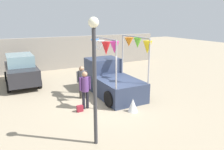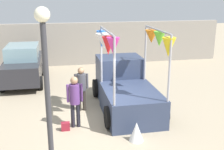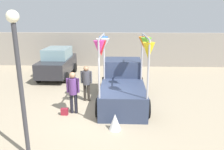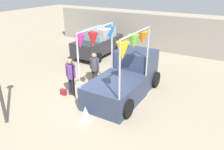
{
  "view_description": "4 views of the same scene",
  "coord_description": "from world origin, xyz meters",
  "px_view_note": "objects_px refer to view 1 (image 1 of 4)",
  "views": [
    {
      "loc": [
        -4.27,
        -8.92,
        4.04
      ],
      "look_at": [
        0.75,
        0.69,
        1.21
      ],
      "focal_mm": 35.0,
      "sensor_mm": 36.0,
      "label": 1
    },
    {
      "loc": [
        -1.49,
        -8.73,
        4.32
      ],
      "look_at": [
        0.34,
        0.55,
        1.56
      ],
      "focal_mm": 45.0,
      "sensor_mm": 36.0,
      "label": 2
    },
    {
      "loc": [
        0.89,
        -8.34,
        3.98
      ],
      "look_at": [
        0.54,
        0.61,
        1.47
      ],
      "focal_mm": 35.0,
      "sensor_mm": 36.0,
      "label": 3
    },
    {
      "loc": [
        5.05,
        -6.76,
        4.85
      ],
      "look_at": [
        0.8,
        0.44,
        1.21
      ],
      "focal_mm": 35.0,
      "sensor_mm": 36.0,
      "label": 4
    }
  ],
  "objects_px": {
    "handbag": "(80,109)",
    "vendor_truck": "(110,77)",
    "parked_car": "(21,70)",
    "street_lamp": "(94,65)",
    "person_customer": "(85,86)",
    "folded_kite_bundle_white": "(133,105)",
    "person_vendor": "(82,79)"
  },
  "relations": [
    {
      "from": "handbag",
      "to": "vendor_truck",
      "type": "bearing_deg",
      "value": 34.46
    },
    {
      "from": "parked_car",
      "to": "handbag",
      "type": "distance_m",
      "value": 5.96
    },
    {
      "from": "parked_car",
      "to": "street_lamp",
      "type": "xyz_separation_m",
      "value": [
        1.44,
        -8.29,
        1.7
      ]
    },
    {
      "from": "person_customer",
      "to": "parked_car",
      "type": "bearing_deg",
      "value": 111.84
    },
    {
      "from": "parked_car",
      "to": "person_customer",
      "type": "height_order",
      "value": "parked_car"
    },
    {
      "from": "vendor_truck",
      "to": "handbag",
      "type": "height_order",
      "value": "vendor_truck"
    },
    {
      "from": "person_customer",
      "to": "street_lamp",
      "type": "bearing_deg",
      "value": -104.3
    },
    {
      "from": "vendor_truck",
      "to": "person_customer",
      "type": "relative_size",
      "value": 2.31
    },
    {
      "from": "parked_car",
      "to": "folded_kite_bundle_white",
      "type": "bearing_deg",
      "value": -59.77
    },
    {
      "from": "parked_car",
      "to": "person_vendor",
      "type": "relative_size",
      "value": 2.36
    },
    {
      "from": "person_vendor",
      "to": "parked_car",
      "type": "bearing_deg",
      "value": 121.67
    },
    {
      "from": "parked_car",
      "to": "street_lamp",
      "type": "bearing_deg",
      "value": -80.16
    },
    {
      "from": "person_customer",
      "to": "folded_kite_bundle_white",
      "type": "xyz_separation_m",
      "value": [
        1.74,
        -1.29,
        -0.77
      ]
    },
    {
      "from": "handbag",
      "to": "parked_car",
      "type": "bearing_deg",
      "value": 107.96
    },
    {
      "from": "folded_kite_bundle_white",
      "to": "person_customer",
      "type": "bearing_deg",
      "value": 143.35
    },
    {
      "from": "handbag",
      "to": "street_lamp",
      "type": "distance_m",
      "value": 3.69
    },
    {
      "from": "folded_kite_bundle_white",
      "to": "person_vendor",
      "type": "bearing_deg",
      "value": 117.93
    },
    {
      "from": "person_customer",
      "to": "folded_kite_bundle_white",
      "type": "distance_m",
      "value": 2.3
    },
    {
      "from": "handbag",
      "to": "folded_kite_bundle_white",
      "type": "distance_m",
      "value": 2.36
    },
    {
      "from": "parked_car",
      "to": "folded_kite_bundle_white",
      "type": "distance_m",
      "value": 7.79
    },
    {
      "from": "vendor_truck",
      "to": "street_lamp",
      "type": "height_order",
      "value": "street_lamp"
    },
    {
      "from": "vendor_truck",
      "to": "folded_kite_bundle_white",
      "type": "relative_size",
      "value": 6.74
    },
    {
      "from": "person_vendor",
      "to": "street_lamp",
      "type": "relative_size",
      "value": 0.42
    },
    {
      "from": "person_customer",
      "to": "person_vendor",
      "type": "xyz_separation_m",
      "value": [
        0.34,
        1.35,
        -0.04
      ]
    },
    {
      "from": "handbag",
      "to": "folded_kite_bundle_white",
      "type": "bearing_deg",
      "value": -27.63
    },
    {
      "from": "person_vendor",
      "to": "folded_kite_bundle_white",
      "type": "distance_m",
      "value": 3.08
    },
    {
      "from": "parked_car",
      "to": "person_customer",
      "type": "relative_size",
      "value": 2.28
    },
    {
      "from": "vendor_truck",
      "to": "parked_car",
      "type": "relative_size",
      "value": 1.01
    },
    {
      "from": "street_lamp",
      "to": "vendor_truck",
      "type": "bearing_deg",
      "value": 57.43
    },
    {
      "from": "vendor_truck",
      "to": "folded_kite_bundle_white",
      "type": "bearing_deg",
      "value": -95.72
    },
    {
      "from": "vendor_truck",
      "to": "person_vendor",
      "type": "xyz_separation_m",
      "value": [
        -1.67,
        -0.07,
        0.13
      ]
    },
    {
      "from": "parked_car",
      "to": "person_customer",
      "type": "xyz_separation_m",
      "value": [
        2.17,
        -5.41,
        0.12
      ]
    }
  ]
}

